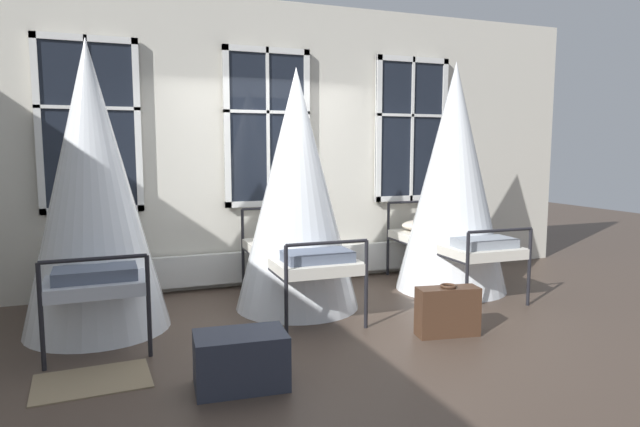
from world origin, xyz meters
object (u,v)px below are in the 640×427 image
cot_third (453,181)px  travel_trunk (241,360)px  cot_first (93,191)px  suitcase_dark (448,311)px  cot_second (297,193)px

cot_third → travel_trunk: bearing=122.5°
cot_first → suitcase_dark: (2.93, -1.32, -1.07)m
cot_first → travel_trunk: 2.25m
cot_first → cot_second: (1.96, 0.03, -0.08)m
cot_first → cot_second: size_ratio=1.06×
suitcase_dark → cot_third: bearing=64.2°
cot_second → cot_third: 1.95m
cot_third → travel_trunk: size_ratio=4.16×
cot_first → cot_third: bearing=-89.7°
cot_third → cot_first: bearing=92.5°
cot_first → cot_second: cot_first is taller
cot_first → travel_trunk: cot_first is taller
cot_third → travel_trunk: (-2.96, -1.79, -1.10)m
cot_second → suitcase_dark: bearing=-143.4°
cot_third → travel_trunk: 3.63m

